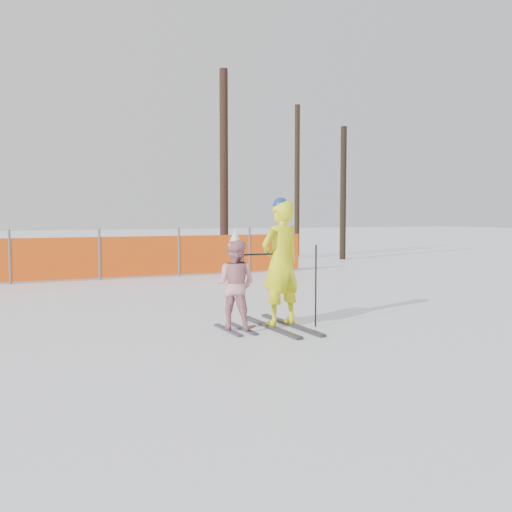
% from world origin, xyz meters
% --- Properties ---
extents(ground, '(120.00, 120.00, 0.00)m').
position_xyz_m(ground, '(0.00, 0.00, 0.00)').
color(ground, white).
rests_on(ground, ground).
extents(adult, '(0.70, 1.71, 1.81)m').
position_xyz_m(adult, '(0.33, 0.40, 0.90)').
color(adult, black).
rests_on(adult, ground).
extents(child, '(0.74, 0.86, 1.39)m').
position_xyz_m(child, '(-0.34, 0.45, 0.64)').
color(child, black).
rests_on(child, ground).
extents(ski_poles, '(1.00, 0.27, 1.15)m').
position_xyz_m(ski_poles, '(0.57, 0.26, 0.70)').
color(ski_poles, black).
rests_on(ski_poles, ground).
extents(tree_trunks, '(4.80, 2.40, 6.27)m').
position_xyz_m(tree_trunks, '(5.79, 11.21, 2.89)').
color(tree_trunks, black).
rests_on(tree_trunks, ground).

